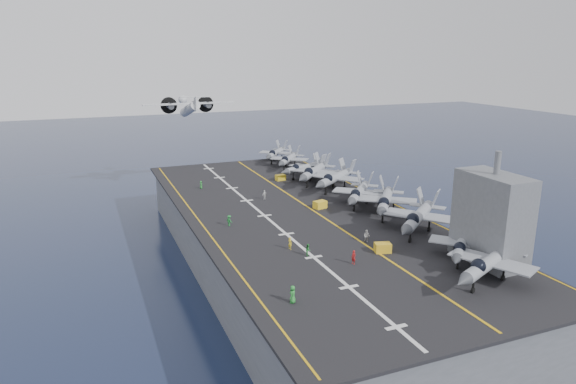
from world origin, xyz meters
name	(u,v)px	position (x,y,z in m)	size (l,w,h in m)	color
ground	(296,266)	(0.00, 0.00, 0.00)	(500.00, 500.00, 0.00)	#142135
hull	(296,241)	(0.00, 0.00, 5.00)	(36.00, 90.00, 10.00)	#56595E
flight_deck	(297,213)	(0.00, 0.00, 10.20)	(38.00, 92.00, 0.40)	black
foul_line	(312,210)	(3.00, 0.00, 10.42)	(0.35, 90.00, 0.02)	gold
landing_centerline	(264,216)	(-6.00, 0.00, 10.42)	(0.50, 90.00, 0.02)	silver
deck_edge_port	(201,223)	(-17.00, 0.00, 10.42)	(0.25, 90.00, 0.02)	gold
deck_edge_stbd	(386,201)	(18.50, 0.00, 10.42)	(0.25, 90.00, 0.02)	gold
island_superstructure	(493,208)	(15.00, -30.00, 17.90)	(5.00, 10.00, 15.00)	#56595E
fighter_jet_0	(490,261)	(10.52, -34.94, 13.04)	(18.07, 15.60, 5.28)	#9399A2
fighter_jet_1	(462,243)	(12.32, -27.97, 12.68)	(15.52, 15.36, 4.55)	gray
fighter_jet_2	(419,216)	(13.09, -17.17, 13.24)	(19.51, 18.87, 5.67)	gray
fighter_jet_3	(385,199)	(13.47, -7.29, 13.14)	(17.96, 18.91, 5.48)	#8C939D
fighter_jet_4	(359,191)	(12.22, -0.42, 12.96)	(17.09, 17.54, 5.11)	gray
fighter_jet_5	(336,177)	(13.16, 10.69, 13.12)	(18.78, 17.79, 5.44)	#969DA5
fighter_jet_6	(314,170)	(11.57, 17.59, 13.16)	(18.68, 18.80, 5.52)	gray
fighter_jet_7	(305,167)	(11.95, 23.21, 12.75)	(15.95, 13.52, 4.70)	#9FA7AE
fighter_jet_8	(289,158)	(12.12, 33.38, 12.75)	(15.53, 16.20, 4.70)	gray
tow_cart_a	(383,248)	(3.75, -21.96, 11.07)	(2.53, 1.98, 1.33)	gold
tow_cart_b	(320,205)	(4.73, 0.36, 11.07)	(2.54, 1.98, 1.35)	yellow
tow_cart_c	(280,178)	(5.77, 22.52, 11.02)	(2.25, 1.65, 1.24)	yellow
crew_0	(293,294)	(-13.73, -31.10, 11.42)	(1.44, 1.45, 2.04)	#268C33
crew_1	(290,243)	(-7.85, -16.00, 11.31)	(1.06, 1.27, 1.81)	yellow
crew_2	(308,250)	(-6.44, -19.14, 11.24)	(1.01, 1.19, 1.68)	#268C33
crew_3	(229,221)	(-13.04, -2.87, 11.30)	(1.12, 1.28, 1.79)	#1A7B2E
crew_4	(265,195)	(-2.56, 9.55, 11.32)	(1.30, 1.11, 1.84)	silver
crew_5	(201,185)	(-11.92, 22.26, 11.20)	(0.80, 1.05, 1.59)	#268C33
crew_6	(354,257)	(-2.09, -24.09, 11.35)	(1.06, 1.32, 1.91)	#B21919
crew_7	(367,236)	(3.71, -17.65, 11.34)	(1.32, 1.33, 1.88)	silver
transport_plane	(190,109)	(-6.33, 57.78, 22.98)	(24.42, 16.73, 5.75)	white
fighter_jet_9	(276,152)	(12.12, 41.88, 12.75)	(15.53, 16.20, 4.70)	gray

